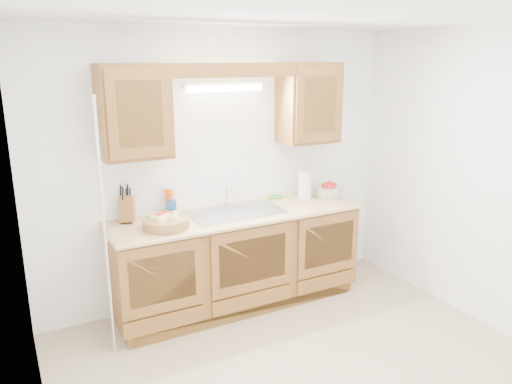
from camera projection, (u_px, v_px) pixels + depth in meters
room at (313, 211)px, 3.35m from camera, size 3.52×3.50×2.50m
base_cabinets at (237, 260)px, 4.58m from camera, size 2.20×0.60×0.86m
countertop at (237, 215)px, 4.45m from camera, size 2.30×0.63×0.04m
upper_cabinet_left at (134, 112)px, 3.96m from camera, size 0.55×0.33×0.75m
upper_cabinet_right at (309, 103)px, 4.71m from camera, size 0.55×0.33×0.75m
valance at (236, 70)px, 4.13m from camera, size 2.20×0.05×0.12m
fluorescent_fixture at (225, 86)px, 4.36m from camera, size 0.76×0.08×0.08m
sink at (236, 220)px, 4.49m from camera, size 0.84×0.46×0.36m
wire_shelf_pole at (105, 232)px, 3.67m from camera, size 0.03×0.03×2.00m
outlet_plate at (308, 168)px, 5.07m from camera, size 0.08×0.01×0.12m
fruit_basket at (166, 221)px, 4.06m from camera, size 0.42×0.42×0.12m
knife_block at (127, 208)px, 4.19m from camera, size 0.18×0.21×0.33m
orange_canister at (170, 201)px, 4.38m from camera, size 0.10×0.10×0.25m
soap_bottle at (171, 204)px, 4.36m from camera, size 0.12×0.12×0.20m
sponge at (275, 197)px, 4.91m from camera, size 0.14×0.10×0.03m
paper_towel at (305, 186)px, 4.85m from camera, size 0.15×0.15×0.32m
apple_bowl at (328, 190)px, 4.95m from camera, size 0.35×0.35×0.15m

